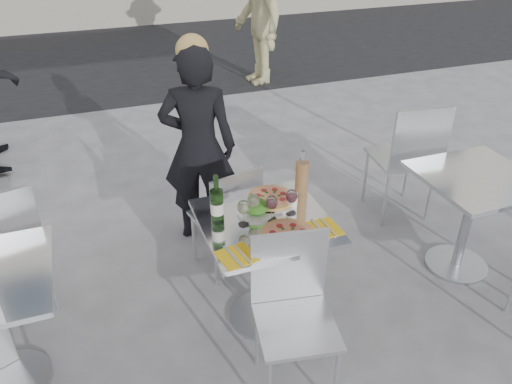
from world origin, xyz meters
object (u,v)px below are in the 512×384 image
object	(u,v)px
chair_near	(293,302)
wineglass_red_a	(272,203)
pizza_near	(288,235)
wine_bottle	(217,204)
wineglass_white_a	(243,208)
chair_far	(230,213)
carafe	(302,177)
main_table	(265,250)
napkin_right	(323,228)
pedestrian_b	(256,13)
side_chair_lfar	(3,243)
wineglass_white_b	(253,201)
wineglass_red_b	(291,197)
salad_plate	(256,208)
pizza_far	(271,198)
side_chair_rfar	(410,153)
sugar_shaker	(292,198)
woman_diner	(198,147)
napkin_left	(237,256)
side_table_right	(472,203)

from	to	relation	value
chair_near	wineglass_red_a	world-z (taller)	wineglass_red_a
pizza_near	wine_bottle	size ratio (longest dim) A/B	1.05
wineglass_white_a	chair_far	bearing A→B (deg)	82.06
pizza_near	carafe	xyz separation A→B (m)	(0.25, 0.39, 0.11)
main_table	pizza_near	xyz separation A→B (m)	(0.06, -0.19, 0.22)
chair_far	wine_bottle	world-z (taller)	wine_bottle
napkin_right	pizza_near	bearing A→B (deg)	179.36
pedestrian_b	side_chair_lfar	bearing A→B (deg)	-41.03
wineglass_white_b	pedestrian_b	bearing A→B (deg)	69.86
side_chair_lfar	pizza_near	bearing A→B (deg)	138.94
carafe	wineglass_red_b	world-z (taller)	carafe
main_table	salad_plate	size ratio (longest dim) A/B	3.41
chair_near	carafe	xyz separation A→B (m)	(0.32, 0.64, 0.34)
pedestrian_b	pizza_far	bearing A→B (deg)	-21.82
side_chair_rfar	wineglass_red_b	xyz separation A→B (m)	(-1.31, -0.68, 0.26)
main_table	side_chair_rfar	distance (m)	1.63
chair_near	side_chair_lfar	bearing A→B (deg)	154.47
main_table	pizza_far	world-z (taller)	pizza_far
wineglass_red_b	main_table	bearing A→B (deg)	-174.78
pedestrian_b	sugar_shaker	size ratio (longest dim) A/B	17.77
wineglass_white_a	wineglass_red_b	xyz separation A→B (m)	(0.29, 0.02, 0.00)
side_chair_rfar	napkin_right	world-z (taller)	side_chair_rfar
woman_diner	pedestrian_b	bearing A→B (deg)	-96.61
carafe	pizza_near	bearing A→B (deg)	-122.88
wineglass_red_a	napkin_right	xyz separation A→B (m)	(0.23, -0.18, -0.11)
wineglass_white_a	sugar_shaker	bearing A→B (deg)	14.96
carafe	chair_far	bearing A→B (deg)	140.13
pizza_near	pizza_far	distance (m)	0.38
carafe	wineglass_white_a	xyz separation A→B (m)	(-0.44, -0.19, -0.01)
wineglass_white_a	wine_bottle	bearing A→B (deg)	147.48
wine_bottle	napkin_left	bearing A→B (deg)	-89.56
sugar_shaker	salad_plate	bearing A→B (deg)	-179.46
chair_far	wineglass_red_a	distance (m)	0.63
chair_far	sugar_shaker	size ratio (longest dim) A/B	7.86
side_chair_rfar	wineglass_white_b	xyz separation A→B (m)	(-1.53, -0.65, 0.26)
side_chair_lfar	napkin_left	size ratio (longest dim) A/B	4.49
side_chair_lfar	wineglass_white_a	world-z (taller)	side_chair_lfar
woman_diner	napkin_right	size ratio (longest dim) A/B	7.57
pizza_far	salad_plate	size ratio (longest dim) A/B	1.46
woman_diner	wineglass_red_b	bearing A→B (deg)	125.81
salad_plate	sugar_shaker	bearing A→B (deg)	0.54
pizza_near	wineglass_red_a	size ratio (longest dim) A/B	1.97
napkin_left	side_chair_lfar	bearing A→B (deg)	134.41
chair_far	napkin_left	bearing A→B (deg)	62.44
side_chair_lfar	sugar_shaker	size ratio (longest dim) A/B	8.84
pedestrian_b	wineglass_white_b	size ratio (longest dim) A/B	12.07
main_table	woman_diner	bearing A→B (deg)	96.98
main_table	salad_plate	bearing A→B (deg)	105.87
side_table_right	wineglass_white_a	size ratio (longest dim) A/B	4.76
wineglass_red_a	wine_bottle	bearing A→B (deg)	163.26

